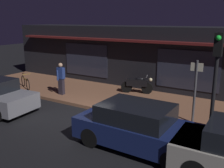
# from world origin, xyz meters

# --- Properties ---
(ground_plane) EXTENTS (60.00, 60.00, 0.00)m
(ground_plane) POSITION_xyz_m (0.00, 0.00, 0.00)
(ground_plane) COLOR black
(sidewalk_slab) EXTENTS (18.00, 4.00, 0.15)m
(sidewalk_slab) POSITION_xyz_m (0.00, 3.00, 0.07)
(sidewalk_slab) COLOR brown
(sidewalk_slab) RESTS_ON ground_plane
(storefront_building) EXTENTS (18.00, 3.30, 3.60)m
(storefront_building) POSITION_xyz_m (0.00, 6.39, 1.80)
(storefront_building) COLOR black
(storefront_building) RESTS_ON ground_plane
(motorcycle) EXTENTS (1.66, 0.74, 0.97)m
(motorcycle) POSITION_xyz_m (0.87, 4.11, 0.65)
(motorcycle) COLOR black
(motorcycle) RESTS_ON sidewalk_slab
(bicycle_parked) EXTENTS (1.52, 0.75, 0.91)m
(bicycle_parked) POSITION_xyz_m (-5.02, 1.65, 0.51)
(bicycle_parked) COLOR black
(bicycle_parked) RESTS_ON sidewalk_slab
(person_photographer) EXTENTS (0.39, 0.61, 1.67)m
(person_photographer) POSITION_xyz_m (-2.42, 1.83, 1.03)
(person_photographer) COLOR #28232D
(person_photographer) RESTS_ON sidewalk_slab
(sign_post) EXTENTS (0.44, 0.09, 2.40)m
(sign_post) POSITION_xyz_m (4.45, 1.59, 1.51)
(sign_post) COLOR #47474C
(sign_post) RESTS_ON sidewalk_slab
(traffic_light_pole) EXTENTS (0.24, 0.33, 3.60)m
(traffic_light_pole) POSITION_xyz_m (5.30, 0.40, 2.48)
(traffic_light_pole) COLOR black
(traffic_light_pole) RESTS_ON ground_plane
(parked_car_far) EXTENTS (4.13, 1.83, 1.42)m
(parked_car_far) POSITION_xyz_m (3.42, -1.01, 0.70)
(parked_car_far) COLOR black
(parked_car_far) RESTS_ON ground_plane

